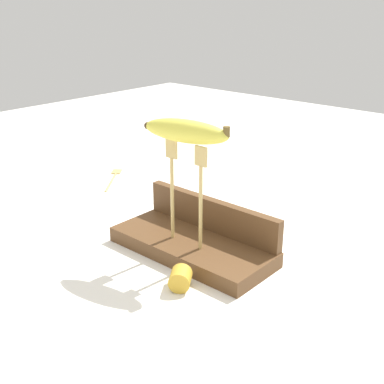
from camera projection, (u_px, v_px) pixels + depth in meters
ground_plane at (192, 253)px, 0.99m from camera, size 3.00×3.00×0.00m
wooden_board at (192, 247)px, 0.99m from camera, size 0.33×0.14×0.03m
board_backstop at (212, 215)px, 1.01m from camera, size 0.32×0.02×0.07m
fork_stand_center at (186, 185)px, 0.93m from camera, size 0.10×0.01×0.20m
banana_raised_center at (186, 131)px, 0.89m from camera, size 0.18×0.07×0.04m
fork_fallen_near at (114, 176)px, 1.41m from camera, size 0.12×0.15×0.01m
banana_chunk_near at (180, 278)px, 0.87m from camera, size 0.05×0.05×0.04m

